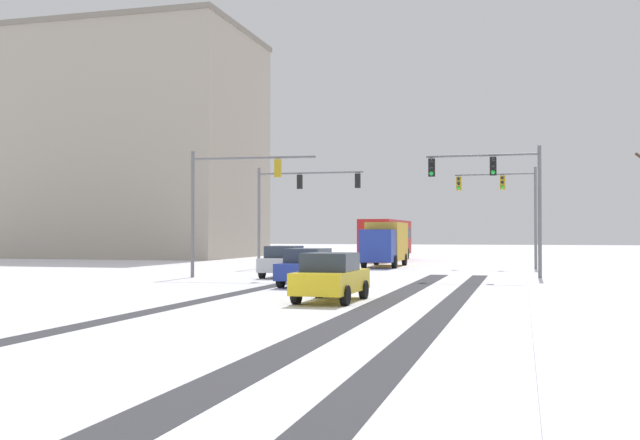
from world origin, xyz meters
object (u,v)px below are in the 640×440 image
Objects in this scene: traffic_signal_far_right at (507,197)px; bus_oncoming at (386,237)px; car_yellow_cab_third at (331,277)px; car_blue_second at (309,267)px; box_truck_delivery at (385,243)px; traffic_signal_near_left at (227,191)px; office_building_far_left_block at (128,146)px; car_silver_lead at (285,261)px; traffic_signal_far_left at (295,196)px; traffic_signal_near_right at (499,185)px.

bus_oncoming is at bearing 129.14° from traffic_signal_far_right.
car_yellow_cab_third is 0.37× the size of bus_oncoming.
box_truck_delivery is at bearing 90.63° from car_blue_second.
car_blue_second is 19.54m from box_truck_delivery.
traffic_signal_far_right is 0.87× the size of box_truck_delivery.
office_building_far_left_block reaches higher than traffic_signal_near_left.
car_yellow_cab_third is at bearing -83.62° from box_truck_delivery.
car_silver_lead is at bearing 114.30° from car_yellow_cab_third.
traffic_signal_far_right is at bearing 78.48° from car_yellow_cab_third.
car_silver_lead is at bearing -91.82° from bus_oncoming.
car_silver_lead is 0.99× the size of car_blue_second.
traffic_signal_far_left is 9.93m from traffic_signal_near_left.
box_truck_delivery reaches higher than car_silver_lead.
traffic_signal_near_right is 15.52m from box_truck_delivery.
traffic_signal_far_right is at bearing -23.62° from office_building_far_left_block.
traffic_signal_near_left is at bearing -172.22° from traffic_signal_near_right.
office_building_far_left_block reaches higher than traffic_signal_far_left.
traffic_signal_far_left is at bearing -40.62° from office_building_far_left_block.
car_yellow_cab_third is (2.72, -6.76, 0.00)m from car_blue_second.
traffic_signal_near_left and traffic_signal_far_right have the same top height.
traffic_signal_near_left is 4.71m from car_silver_lead.
traffic_signal_near_left is at bearing -156.16° from car_silver_lead.
traffic_signal_far_left is 0.93× the size of box_truck_delivery.
traffic_signal_near_right reaches higher than car_yellow_cab_third.
traffic_signal_far_left is 1.68× the size of car_yellow_cab_third.
office_building_far_left_block is (-23.23, 19.92, 6.15)m from traffic_signal_far_left.
car_yellow_cab_third is at bearing -65.70° from car_silver_lead.
traffic_signal_near_right is 14.74m from car_yellow_cab_third.
car_blue_second is 45.80m from office_building_far_left_block.
car_silver_lead is (-10.91, -12.76, -3.79)m from traffic_signal_far_right.
office_building_far_left_block is (-28.36, 34.54, 10.01)m from car_blue_second.
traffic_signal_far_right is at bearing 49.47° from car_silver_lead.
box_truck_delivery reaches higher than car_blue_second.
traffic_signal_near_left reaches higher than car_silver_lead.
traffic_signal_near_right is at bearing 3.39° from car_silver_lead.
traffic_signal_far_left is 31.21m from office_building_far_left_block.
bus_oncoming is at bearing -7.50° from office_building_far_left_block.
car_blue_second is (3.00, -5.92, 0.00)m from car_silver_lead.
box_truck_delivery is (-2.94, 26.27, 0.82)m from car_yellow_cab_third.
car_silver_lead is 13.91m from car_yellow_cab_third.
box_truck_delivery is at bearing 69.55° from traffic_signal_near_left.
traffic_signal_far_left is 16.95m from bus_oncoming.
office_building_far_left_block is at bearing 156.38° from traffic_signal_far_right.
traffic_signal_far_right reaches higher than box_truck_delivery.
car_blue_second is at bearing -85.96° from bus_oncoming.
office_building_far_left_block is at bearing 139.38° from traffic_signal_far_left.
traffic_signal_near_left is 16.05m from box_truck_delivery.
car_yellow_cab_third is at bearing -110.80° from traffic_signal_near_right.
office_building_far_left_block reaches higher than car_blue_second.
traffic_signal_near_left is at bearing 126.41° from car_yellow_cab_third.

